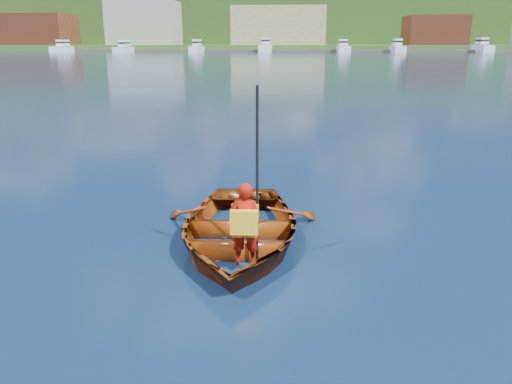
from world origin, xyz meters
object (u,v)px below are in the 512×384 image
(rowboat, at_px, (238,229))
(dock, at_px, (303,51))
(marina_yachts, at_px, (310,48))
(child_paddler, at_px, (245,223))

(rowboat, bearing_deg, dock, 89.08)
(marina_yachts, bearing_deg, dock, 111.66)
(child_paddler, distance_m, dock, 149.63)
(rowboat, relative_size, marina_yachts, 0.03)
(child_paddler, xyz_separation_m, marina_yachts, (4.05, 144.90, 0.75))
(rowboat, height_order, child_paddler, child_paddler)
(dock, height_order, marina_yachts, marina_yachts)
(child_paddler, relative_size, marina_yachts, 0.02)
(child_paddler, height_order, marina_yachts, marina_yachts)
(child_paddler, height_order, dock, child_paddler)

